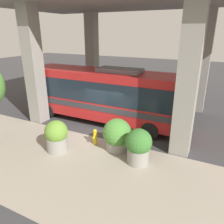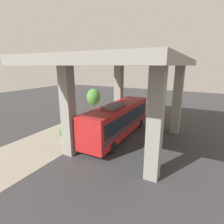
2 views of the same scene
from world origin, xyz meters
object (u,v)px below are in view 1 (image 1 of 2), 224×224
(fire_hydrant, at_px, (95,137))
(planter_front, at_px, (57,136))
(planter_back, at_px, (117,135))
(planter_middle, at_px, (138,146))
(bus, at_px, (104,93))

(fire_hydrant, xyz_separation_m, planter_front, (-1.40, 1.39, 0.36))
(planter_back, bearing_deg, planter_front, 118.41)
(planter_front, distance_m, planter_back, 3.02)
(fire_hydrant, bearing_deg, planter_middle, -103.28)
(planter_middle, height_order, planter_back, planter_middle)
(fire_hydrant, height_order, planter_middle, planter_middle)
(planter_front, bearing_deg, fire_hydrant, -44.78)
(fire_hydrant, relative_size, planter_middle, 0.53)
(planter_middle, distance_m, planter_back, 1.53)
(bus, height_order, fire_hydrant, bus)
(bus, bearing_deg, planter_middle, -134.76)
(planter_middle, relative_size, planter_back, 1.01)
(bus, distance_m, planter_back, 4.09)
(fire_hydrant, bearing_deg, bus, 20.03)
(planter_front, height_order, planter_back, planter_back)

